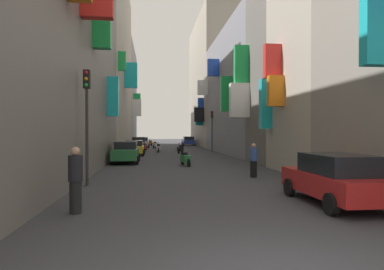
{
  "coord_description": "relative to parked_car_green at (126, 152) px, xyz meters",
  "views": [
    {
      "loc": [
        -1.95,
        -4.66,
        2.19
      ],
      "look_at": [
        0.95,
        20.48,
        1.96
      ],
      "focal_mm": 31.78,
      "sensor_mm": 36.0,
      "label": 1
    }
  ],
  "objects": [
    {
      "name": "ground_plane",
      "position": [
        3.84,
        10.46,
        -0.79
      ],
      "size": [
        140.0,
        140.0,
        0.0
      ],
      "primitive_type": "plane",
      "color": "#38383D"
    },
    {
      "name": "building_left_near",
      "position": [
        -4.15,
        -7.34,
        6.39
      ],
      "size": [
        7.36,
        24.41,
        14.36
      ],
      "color": "slate",
      "rests_on": "ground"
    },
    {
      "name": "building_left_mid_a",
      "position": [
        -4.15,
        14.66,
        9.09
      ],
      "size": [
        7.37,
        19.6,
        19.75
      ],
      "color": "#B2A899",
      "rests_on": "ground"
    },
    {
      "name": "building_left_mid_b",
      "position": [
        -4.15,
        32.45,
        7.2
      ],
      "size": [
        7.38,
        15.99,
        15.97
      ],
      "color": "gray",
      "rests_on": "ground"
    },
    {
      "name": "building_right_mid_b",
      "position": [
        11.8,
        -1.53,
        6.8
      ],
      "size": [
        7.4,
        4.69,
        15.21
      ],
      "color": "slate",
      "rests_on": "ground"
    },
    {
      "name": "building_right_mid_c",
      "position": [
        11.83,
        10.22,
        5.5
      ],
      "size": [
        7.28,
        18.83,
        12.57
      ],
      "color": "gray",
      "rests_on": "ground"
    },
    {
      "name": "building_right_far",
      "position": [
        11.83,
        30.03,
        9.22
      ],
      "size": [
        7.36,
        20.82,
        20.02
      ],
      "color": "#9E9384",
      "rests_on": "ground"
    },
    {
      "name": "parked_car_green",
      "position": [
        0.0,
        0.0,
        0.0
      ],
      "size": [
        1.86,
        3.92,
        1.5
      ],
      "color": "#236638",
      "rests_on": "ground"
    },
    {
      "name": "parked_car_blue",
      "position": [
        7.47,
        29.24,
        -0.01
      ],
      "size": [
        1.92,
        4.27,
        1.46
      ],
      "color": "navy",
      "rests_on": "ground"
    },
    {
      "name": "parked_car_yellow",
      "position": [
        0.16,
        7.87,
        -0.05
      ],
      "size": [
        1.87,
        4.46,
        1.39
      ],
      "color": "gold",
      "rests_on": "ground"
    },
    {
      "name": "parked_car_red",
      "position": [
        7.38,
        -14.53,
        0.0
      ],
      "size": [
        1.91,
        4.13,
        1.52
      ],
      "color": "#B21E1E",
      "rests_on": "ground"
    },
    {
      "name": "parked_car_grey",
      "position": [
        0.14,
        18.32,
        0.02
      ],
      "size": [
        1.95,
        4.19,
        1.55
      ],
      "color": "slate",
      "rests_on": "ground"
    },
    {
      "name": "parked_car_silver",
      "position": [
        0.42,
        23.27,
        -0.02
      ],
      "size": [
        1.91,
        3.98,
        1.45
      ],
      "color": "#B7B7BC",
      "rests_on": "ground"
    },
    {
      "name": "scooter_white",
      "position": [
        2.13,
        21.49,
        -0.32
      ],
      "size": [
        0.66,
        1.93,
        1.13
      ],
      "color": "silver",
      "rests_on": "ground"
    },
    {
      "name": "scooter_green",
      "position": [
        3.98,
        -2.36,
        -0.32
      ],
      "size": [
        0.65,
        1.83,
        1.13
      ],
      "color": "#287F3D",
      "rests_on": "ground"
    },
    {
      "name": "scooter_red",
      "position": [
        0.9,
        14.38,
        -0.32
      ],
      "size": [
        0.48,
        1.84,
        1.13
      ],
      "color": "red",
      "rests_on": "ground"
    },
    {
      "name": "scooter_orange",
      "position": [
        1.46,
        28.98,
        -0.32
      ],
      "size": [
        0.74,
        1.71,
        1.13
      ],
      "color": "orange",
      "rests_on": "ground"
    },
    {
      "name": "scooter_silver",
      "position": [
        2.47,
        12.69,
        -0.32
      ],
      "size": [
        0.46,
        1.97,
        1.13
      ],
      "color": "#ADADB2",
      "rests_on": "ground"
    },
    {
      "name": "scooter_black",
      "position": [
        4.68,
        10.25,
        -0.32
      ],
      "size": [
        0.79,
        1.85,
        1.13
      ],
      "color": "black",
      "rests_on": "ground"
    },
    {
      "name": "pedestrian_crossing",
      "position": [
        -0.18,
        -14.8,
        0.11
      ],
      "size": [
        0.51,
        0.51,
        1.79
      ],
      "color": "black",
      "rests_on": "ground"
    },
    {
      "name": "pedestrian_near_left",
      "position": [
        6.71,
        -8.32,
        0.03
      ],
      "size": [
        0.51,
        0.51,
        1.64
      ],
      "color": "black",
      "rests_on": "ground"
    },
    {
      "name": "traffic_light_near_corner",
      "position": [
        8.41,
        12.97,
        2.27
      ],
      "size": [
        0.26,
        0.34,
        4.5
      ],
      "color": "#2D2D2D",
      "rests_on": "ground"
    },
    {
      "name": "traffic_light_far_corner",
      "position": [
        -0.77,
        -10.03,
        2.39
      ],
      "size": [
        0.26,
        0.34,
        4.7
      ],
      "color": "#2D2D2D",
      "rests_on": "ground"
    }
  ]
}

